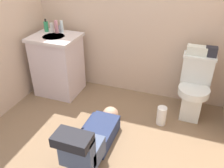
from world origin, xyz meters
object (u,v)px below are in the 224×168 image
at_px(soap_dispenser, 46,26).
at_px(toiletry_bag, 211,52).
at_px(bottle_white, 52,27).
at_px(bottle_pink, 56,27).
at_px(faucet, 60,29).
at_px(bottle_clear, 62,27).
at_px(paper_towel_roll, 161,116).
at_px(toilet, 194,88).
at_px(tissue_box, 197,50).
at_px(vanity_cabinet, 58,64).
at_px(person_plumber, 92,138).

bearing_deg(soap_dispenser, toiletry_bag, 1.27).
bearing_deg(bottle_white, bottle_pink, -14.30).
xyz_separation_m(faucet, bottle_pink, (-0.02, -0.04, 0.03)).
bearing_deg(bottle_clear, paper_towel_roll, -15.18).
bearing_deg(soap_dispenser, bottle_pink, -5.36).
bearing_deg(toilet, bottle_white, 178.48).
height_order(toilet, bottle_white, bottle_white).
bearing_deg(faucet, toiletry_bag, 0.79).
height_order(faucet, tissue_box, faucet).
distance_m(vanity_cabinet, bottle_clear, 0.50).
bearing_deg(bottle_pink, toiletry_bag, 1.85).
xyz_separation_m(tissue_box, bottle_pink, (-1.76, -0.06, 0.10)).
relative_size(person_plumber, soap_dispenser, 6.42).
distance_m(bottle_white, bottle_clear, 0.14).
bearing_deg(bottle_white, toilet, -1.52).
bearing_deg(toiletry_bag, vanity_cabinet, -174.95).
height_order(person_plumber, toiletry_bag, toiletry_bag).
relative_size(faucet, toiletry_bag, 0.81).
bearing_deg(bottle_white, paper_towel_roll, -13.13).
relative_size(bottle_pink, bottle_clear, 1.05).
height_order(faucet, bottle_pink, bottle_pink).
bearing_deg(paper_towel_roll, toilet, 46.80).
xyz_separation_m(tissue_box, bottle_white, (-1.84, -0.04, 0.08)).
distance_m(vanity_cabinet, paper_towel_roll, 1.53).
distance_m(toilet, bottle_pink, 1.88).
height_order(person_plumber, soap_dispenser, soap_dispenser).
height_order(soap_dispenser, bottle_clear, soap_dispenser).
xyz_separation_m(toiletry_bag, soap_dispenser, (-2.07, -0.05, 0.08)).
height_order(faucet, person_plumber, faucet).
relative_size(tissue_box, bottle_white, 1.84).
relative_size(person_plumber, bottle_clear, 6.69).
xyz_separation_m(toilet, bottle_clear, (-1.75, 0.07, 0.53)).
height_order(toilet, faucet, faucet).
height_order(person_plumber, tissue_box, tissue_box).
bearing_deg(vanity_cabinet, tissue_box, 5.49).
xyz_separation_m(bottle_white, bottle_clear, (0.14, 0.02, 0.02)).
relative_size(bottle_white, bottle_pink, 0.72).
xyz_separation_m(person_plumber, bottle_clear, (-0.87, 1.07, 0.72)).
bearing_deg(paper_towel_roll, vanity_cabinet, 170.63).
distance_m(faucet, toiletry_bag, 1.88).
distance_m(soap_dispenser, bottle_white, 0.08).
height_order(faucet, bottle_white, bottle_white).
height_order(person_plumber, bottle_pink, bottle_pink).
distance_m(person_plumber, toiletry_bag, 1.59).
distance_m(vanity_cabinet, tissue_box, 1.78).
distance_m(toiletry_bag, bottle_white, 1.99).
xyz_separation_m(faucet, soap_dispenser, (-0.19, -0.02, 0.02)).
bearing_deg(toiletry_bag, bottle_clear, -179.45).
bearing_deg(tissue_box, bottle_white, -178.73).
bearing_deg(toiletry_bag, toilet, -139.23).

